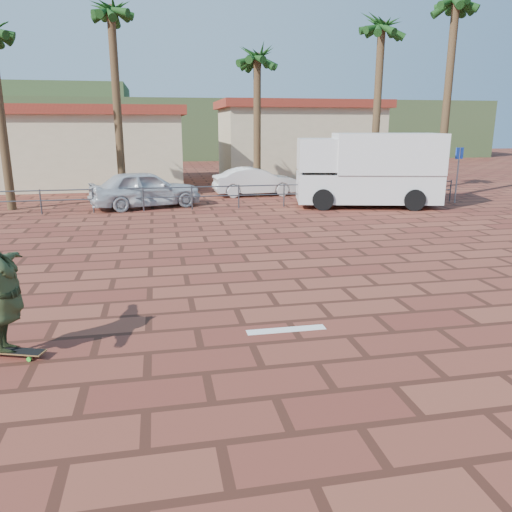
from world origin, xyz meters
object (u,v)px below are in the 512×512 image
(car_white, at_px, (256,181))
(longboard, at_px, (10,351))
(skateboarder, at_px, (3,299))
(campervan, at_px, (369,168))
(car_silver, at_px, (145,189))

(car_white, bearing_deg, longboard, 154.31)
(skateboarder, xyz_separation_m, campervan, (11.40, 12.87, 0.70))
(skateboarder, xyz_separation_m, car_white, (7.24, 17.20, -0.24))
(skateboarder, bearing_deg, car_white, -18.54)
(longboard, bearing_deg, car_white, 86.73)
(campervan, bearing_deg, skateboarder, -118.76)
(campervan, xyz_separation_m, car_white, (-4.16, 4.33, -0.94))
(campervan, xyz_separation_m, car_silver, (-9.56, 1.51, -0.85))
(longboard, relative_size, skateboarder, 0.55)
(longboard, bearing_deg, skateboarder, -160.43)
(longboard, distance_m, skateboarder, 0.86)
(longboard, relative_size, car_silver, 0.24)
(campervan, relative_size, car_white, 1.51)
(car_silver, xyz_separation_m, car_white, (5.40, 2.82, -0.10))
(skateboarder, bearing_deg, car_silver, -3.00)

